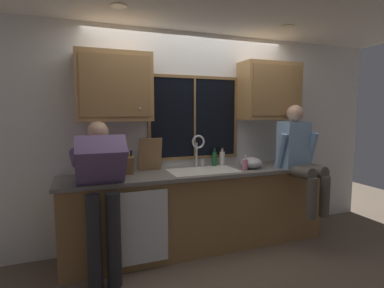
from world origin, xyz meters
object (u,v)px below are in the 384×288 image
(mixing_bowl, at_px, (251,163))
(bottle_tall_clear, at_px, (222,158))
(cutting_board, at_px, (150,154))
(person_sitting_on_counter, at_px, (299,153))
(knife_block, at_px, (127,165))
(person_standing, at_px, (101,182))
(bottle_green_glass, at_px, (214,159))
(soap_dispenser, at_px, (245,164))

(mixing_bowl, xyz_separation_m, bottle_tall_clear, (-0.25, 0.28, 0.03))
(cutting_board, relative_size, bottle_tall_clear, 1.69)
(person_sitting_on_counter, distance_m, bottle_tall_clear, 0.93)
(person_sitting_on_counter, relative_size, knife_block, 3.92)
(person_standing, relative_size, person_sitting_on_counter, 1.20)
(person_standing, xyz_separation_m, bottle_green_glass, (1.40, 0.51, 0.07))
(person_standing, relative_size, mixing_bowl, 5.50)
(mixing_bowl, bearing_deg, knife_block, 174.32)
(mixing_bowl, relative_size, bottle_green_glass, 1.22)
(person_standing, distance_m, soap_dispenser, 1.64)
(person_standing, relative_size, soap_dispenser, 8.70)
(knife_block, relative_size, soap_dispenser, 1.85)
(person_standing, bearing_deg, bottle_green_glass, 20.05)
(person_standing, height_order, bottle_green_glass, person_standing)
(soap_dispenser, distance_m, bottle_tall_clear, 0.38)
(person_standing, xyz_separation_m, mixing_bowl, (1.76, 0.23, 0.04))
(bottle_green_glass, bearing_deg, cutting_board, -179.18)
(soap_dispenser, xyz_separation_m, bottle_green_glass, (-0.23, 0.36, 0.03))
(person_standing, xyz_separation_m, person_sitting_on_counter, (2.29, 0.02, 0.16))
(knife_block, bearing_deg, mixing_bowl, -5.68)
(knife_block, height_order, bottle_tall_clear, knife_block)
(bottle_green_glass, bearing_deg, mixing_bowl, -38.11)
(person_sitting_on_counter, bearing_deg, knife_block, 169.88)
(person_sitting_on_counter, distance_m, mixing_bowl, 0.59)
(cutting_board, bearing_deg, mixing_bowl, -12.89)
(person_sitting_on_counter, xyz_separation_m, bottle_green_glass, (-0.89, 0.49, -0.09))
(cutting_board, bearing_deg, bottle_green_glass, 0.82)
(person_standing, distance_m, cutting_board, 0.78)
(cutting_board, height_order, bottle_tall_clear, cutting_board)
(person_sitting_on_counter, bearing_deg, cutting_board, 164.34)
(bottle_green_glass, xyz_separation_m, bottle_tall_clear, (0.11, 0.00, 0.00))
(person_standing, height_order, cutting_board, person_standing)
(person_sitting_on_counter, xyz_separation_m, knife_block, (-2.00, 0.36, -0.08))
(person_standing, height_order, soap_dispenser, person_standing)
(bottle_green_glass, relative_size, bottle_tall_clear, 0.99)
(mixing_bowl, height_order, soap_dispenser, soap_dispenser)
(cutting_board, xyz_separation_m, mixing_bowl, (1.18, -0.27, -0.13))
(knife_block, xyz_separation_m, soap_dispenser, (1.33, -0.22, -0.04))
(cutting_board, height_order, soap_dispenser, cutting_board)
(soap_dispenser, height_order, bottle_tall_clear, bottle_tall_clear)
(cutting_board, height_order, mixing_bowl, cutting_board)
(person_standing, bearing_deg, soap_dispenser, 5.29)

